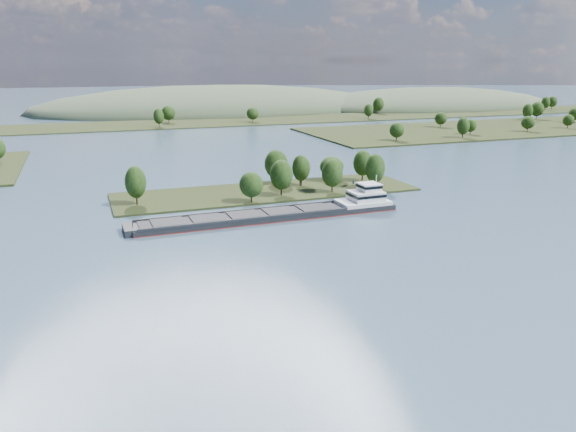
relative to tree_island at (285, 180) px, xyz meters
name	(u,v)px	position (x,y,z in m)	size (l,w,h in m)	color
ground	(347,247)	(-6.09, -59.57, -3.86)	(1800.00, 1800.00, 0.00)	#34465A
tree_island	(285,180)	(0.00, 0.00, 0.00)	(100.00, 31.26, 13.20)	black
right_bank	(542,125)	(226.34, 120.31, -2.90)	(320.00, 90.00, 15.39)	black
back_shoreline	(178,123)	(1.41, 220.25, -3.21)	(900.00, 60.00, 14.40)	black
hill_east	(430,107)	(253.91, 290.43, -3.86)	(260.00, 140.00, 36.00)	#3B4A33
hill_west	(218,110)	(53.91, 320.43, -3.86)	(320.00, 160.00, 44.00)	#3B4A33
cargo_barge	(286,212)	(-10.59, -30.00, -2.54)	(77.33, 10.75, 10.44)	black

